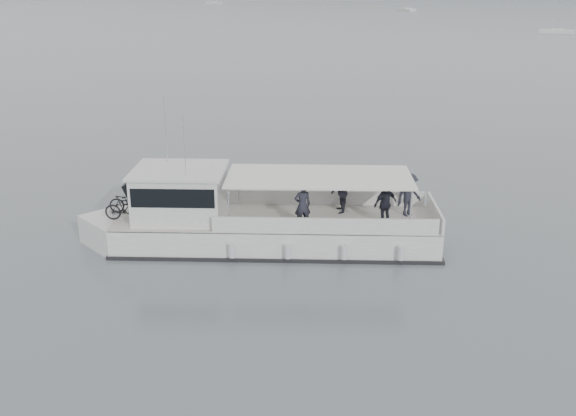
% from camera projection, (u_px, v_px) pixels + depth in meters
% --- Properties ---
extents(ground, '(1400.00, 1400.00, 0.00)m').
position_uv_depth(ground, '(399.00, 293.00, 21.04)').
color(ground, '#555F64').
rests_on(ground, ground).
extents(tour_boat, '(13.42, 7.98, 5.82)m').
position_uv_depth(tour_boat, '(245.00, 222.00, 24.59)').
color(tour_boat, white).
rests_on(tour_boat, ground).
extents(moored_fleet, '(403.03, 346.93, 10.07)m').
position_uv_depth(moored_fleet, '(502.00, 8.00, 224.36)').
color(moored_fleet, white).
rests_on(moored_fleet, ground).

